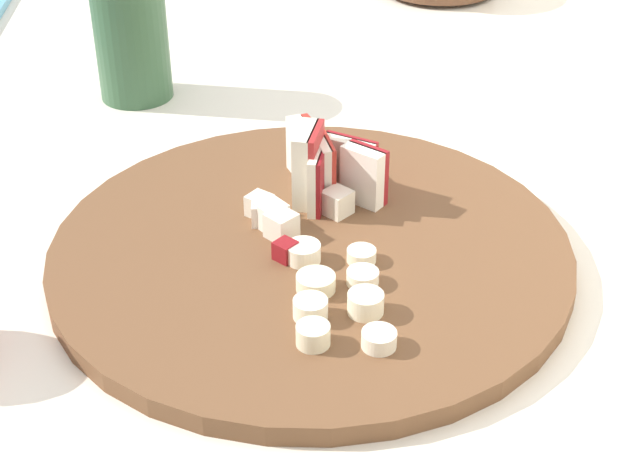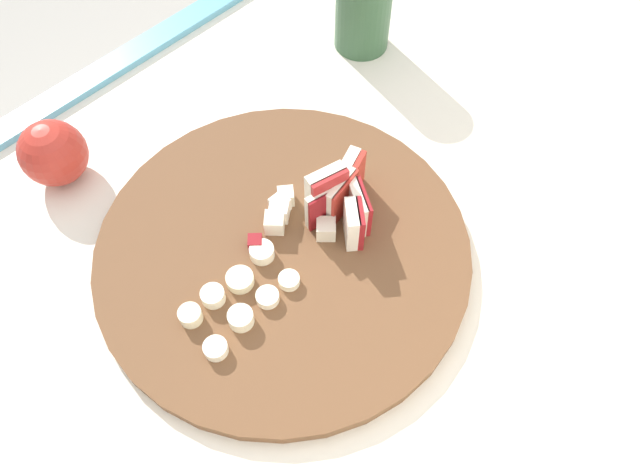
# 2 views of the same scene
# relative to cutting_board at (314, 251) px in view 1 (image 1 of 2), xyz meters

# --- Properties ---
(cutting_board) EXTENTS (0.41, 0.41, 0.02)m
(cutting_board) POSITION_rel_cutting_board_xyz_m (0.00, 0.00, 0.00)
(cutting_board) COLOR brown
(cutting_board) RESTS_ON tiled_countertop
(apple_wedge_fan) EXTENTS (0.10, 0.08, 0.07)m
(apple_wedge_fan) POSITION_rel_cutting_board_xyz_m (-0.08, 0.02, 0.03)
(apple_wedge_fan) COLOR maroon
(apple_wedge_fan) RESTS_ON cutting_board
(apple_dice_pile) EXTENTS (0.09, 0.09, 0.02)m
(apple_dice_pile) POSITION_rel_cutting_board_xyz_m (-0.03, -0.02, 0.02)
(apple_dice_pile) COLOR maroon
(apple_dice_pile) RESTS_ON cutting_board
(banana_slice_rows) EXTENTS (0.13, 0.07, 0.02)m
(banana_slice_rows) POSITION_rel_cutting_board_xyz_m (0.08, 0.01, 0.01)
(banana_slice_rows) COLOR white
(banana_slice_rows) RESTS_ON cutting_board
(small_jar) EXTENTS (0.08, 0.08, 0.14)m
(small_jar) POSITION_rel_cutting_board_xyz_m (-0.32, -0.17, 0.06)
(small_jar) COLOR #335638
(small_jar) RESTS_ON tiled_countertop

